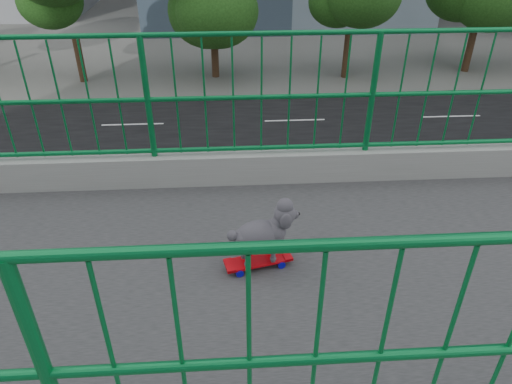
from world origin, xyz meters
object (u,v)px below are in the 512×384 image
Objects in this scene: skateboard at (258,261)px; poodle at (262,233)px; car_5 at (495,289)px; car_1 at (234,227)px; car_0 at (357,296)px.

poodle reaches higher than skateboard.
car_5 is (-5.88, 6.58, -6.28)m from skateboard.
skateboard is 0.12× the size of car_1.
skateboard is at bearing -90.00° from poodle.
poodle is 0.11× the size of car_5.
car_5 is (-5.87, 6.55, -6.54)m from poodle.
car_0 is at bearing 140.33° from poodle.
poodle is 9.27m from car_0.
skateboard is 9.10m from car_0.
car_1 is at bearing 167.69° from poodle.
car_0 is (-5.88, 2.93, -6.30)m from skateboard.
skateboard reaches higher than car_5.
car_5 is (3.20, 6.71, 0.03)m from car_1.
skateboard is at bearing 0.86° from car_1.
car_0 is 4.43m from car_1.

